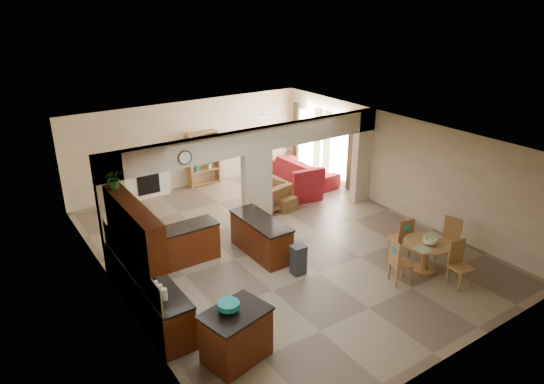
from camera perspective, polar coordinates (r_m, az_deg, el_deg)
floor at (r=12.29m, az=0.80°, el=-6.24°), size 10.00×10.00×0.00m
ceiling at (r=11.22m, az=0.87°, el=6.42°), size 10.00×10.00×0.00m
wall_back at (r=15.81m, az=-9.60°, el=5.56°), size 8.00×0.00×8.00m
wall_front at (r=8.54m, az=20.70°, el=-10.88°), size 8.00×0.00×8.00m
wall_left at (r=10.15m, az=-18.12°, el=-5.02°), size 0.00×10.00×10.00m
wall_right at (r=14.21m, az=14.23°, el=3.26°), size 0.00×10.00×10.00m
partition_left_pier at (r=11.10m, az=-18.16°, el=-2.63°), size 0.60×0.25×2.80m
partition_center_pier at (r=12.57m, az=-1.77°, el=-0.01°), size 0.80×0.25×2.20m
partition_right_pier at (r=14.65m, az=10.57°, el=4.15°), size 0.60×0.25×2.80m
partition_header at (r=12.11m, az=-1.85°, el=6.13°), size 8.00×0.25×0.60m
kitchen_counter at (r=10.57m, az=-13.26°, el=-9.11°), size 2.52×3.29×1.48m
upper_cabinets at (r=9.28m, az=-16.00°, el=-3.84°), size 0.35×2.40×0.90m
peninsula at (r=11.70m, az=-1.30°, el=-5.27°), size 0.70×1.85×0.91m
wall_clock at (r=11.10m, az=-10.21°, el=4.00°), size 0.34×0.03×0.34m
rug at (r=14.45m, az=-0.03°, el=-1.65°), size 1.60×1.30×0.01m
fireplace at (r=15.36m, az=-14.55°, el=1.55°), size 1.60×0.35×1.20m
shelving_unit at (r=15.95m, az=-8.07°, el=3.91°), size 1.00×0.32×1.80m
window_a at (r=15.78m, az=7.95°, el=4.87°), size 0.02×0.90×1.90m
window_b at (r=17.03m, az=4.16°, el=6.32°), size 0.02×0.90×1.90m
glazed_door at (r=16.44m, az=5.96°, el=5.13°), size 0.02×0.70×2.10m
drape_a_left at (r=15.34m, az=9.33°, el=4.27°), size 0.10×0.28×2.30m
drape_a_right at (r=16.19m, az=6.44°, el=5.39°), size 0.10×0.28×2.30m
drape_b_left at (r=16.56m, az=5.32°, el=5.82°), size 0.10×0.28×2.30m
drape_b_right at (r=17.46m, az=2.84°, el=6.76°), size 0.10×0.28×2.30m
ceiling_fan at (r=14.50m, az=-1.05°, el=9.10°), size 1.00×1.00×0.10m
kitchen_island at (r=8.62m, az=-4.24°, el=-16.44°), size 1.26×1.02×0.96m
teal_bowl at (r=8.30m, az=-5.13°, el=-13.31°), size 0.37×0.37×0.17m
trash_can at (r=10.97m, az=3.12°, el=-8.10°), size 0.32×0.27×0.65m
dining_table at (r=11.52m, az=17.63°, el=-6.72°), size 1.05×1.05×0.72m
fruit_bowl at (r=11.33m, az=18.04°, el=-5.50°), size 0.30×0.30×0.16m
sofa at (r=16.32m, az=3.84°, el=2.54°), size 2.55×1.09×0.73m
chaise at (r=14.92m, az=3.48°, el=-0.04°), size 1.15×0.99×0.42m
armchair at (r=14.19m, az=-0.01°, el=-0.39°), size 1.00×1.02×0.79m
ottoman at (r=14.15m, az=1.55°, el=-1.34°), size 0.63×0.63×0.40m
plant at (r=9.83m, az=-18.10°, el=1.55°), size 0.39×0.34×0.40m
chair_north at (r=11.92m, az=15.11°, el=-5.01°), size 0.50×0.50×1.02m
chair_east at (r=12.21m, az=20.17°, el=-5.00°), size 0.51×0.51×1.02m
chair_south at (r=11.22m, az=21.13°, el=-7.63°), size 0.48×0.48×1.02m
chair_west at (r=10.88m, az=14.61°, el=-7.76°), size 0.54×0.54×1.02m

